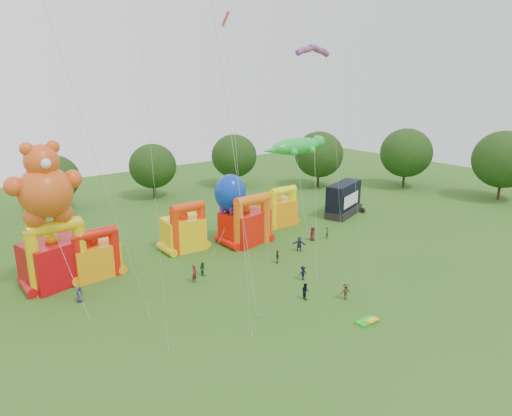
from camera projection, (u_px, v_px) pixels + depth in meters
ground at (374, 353)px, 35.66m from camera, size 160.00×160.00×0.00m
tree_ring at (363, 281)px, 33.70m from camera, size 121.84×123.92×12.07m
bouncy_castle_0 at (55, 259)px, 46.75m from camera, size 6.63×5.79×7.29m
bouncy_castle_1 at (94, 257)px, 48.98m from camera, size 5.15×4.24×5.66m
bouncy_castle_2 at (184, 231)px, 56.47m from camera, size 5.13×4.29×6.26m
bouncy_castle_3 at (246, 224)px, 58.80m from camera, size 6.35×5.49×6.64m
bouncy_castle_4 at (278, 210)px, 65.94m from camera, size 5.11×4.24×5.92m
stage_trailer at (344, 199)px, 70.93m from camera, size 8.41×5.36×5.09m
teddy_bear_kite at (49, 202)px, 43.14m from camera, size 7.05×10.48×15.16m
gecko_kite at (300, 178)px, 65.28m from camera, size 11.83×7.66×12.46m
octopus_kite at (228, 208)px, 57.57m from camera, size 6.48×4.50×9.14m
parafoil_kites at (213, 152)px, 43.81m from camera, size 32.18×15.20×31.41m
diamond_kites at (272, 151)px, 42.40m from camera, size 23.85×14.70×34.22m
folded_kite_bundle at (367, 321)px, 39.98m from camera, size 2.00×1.10×0.31m
spectator_0 at (79, 294)px, 43.52m from camera, size 0.82×0.57×1.60m
spectator_1 at (194, 274)px, 47.67m from camera, size 0.85×0.79×1.95m
spectator_2 at (203, 269)px, 49.40m from camera, size 0.62×0.77×1.54m
spectator_3 at (303, 273)px, 48.27m from camera, size 1.07×0.71×1.54m
spectator_4 at (277, 256)px, 52.71m from camera, size 0.86×0.96×1.57m
spectator_5 at (299, 244)px, 56.20m from camera, size 1.54×1.71×1.89m
spectator_6 at (312, 234)px, 59.97m from camera, size 0.92×0.62×1.85m
spectator_7 at (327, 233)px, 60.73m from camera, size 0.68×0.58×1.57m
spectator_8 at (305, 291)px, 44.12m from camera, size 0.78×0.91×1.63m
spectator_9 at (345, 291)px, 44.04m from camera, size 1.20×0.93×1.63m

